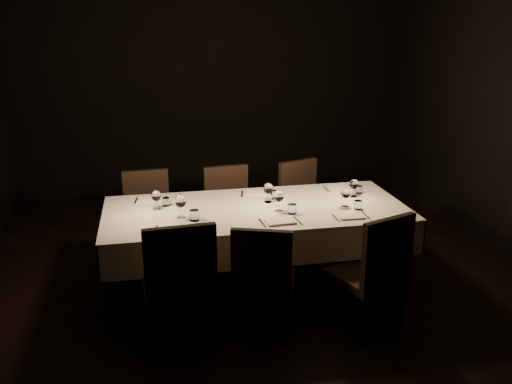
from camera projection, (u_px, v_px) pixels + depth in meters
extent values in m
cube|color=black|center=(256.00, 290.00, 4.77)|extent=(5.00, 6.00, 0.01)
cube|color=black|center=(211.00, 81.00, 7.12)|extent=(5.00, 0.01, 3.00)
cube|color=black|center=(468.00, 304.00, 1.52)|extent=(5.00, 0.01, 3.00)
cube|color=black|center=(256.00, 211.00, 4.55)|extent=(2.40, 1.00, 0.04)
cylinder|color=black|center=(121.00, 287.00, 4.06)|extent=(0.07, 0.07, 0.71)
cylinder|color=black|center=(124.00, 244.00, 4.85)|extent=(0.07, 0.07, 0.71)
cylinder|color=black|center=(398.00, 261.00, 4.49)|extent=(0.07, 0.07, 0.71)
cylinder|color=black|center=(360.00, 226.00, 5.27)|extent=(0.07, 0.07, 0.71)
cube|color=beige|center=(256.00, 208.00, 4.54)|extent=(2.52, 1.12, 0.01)
cube|color=beige|center=(244.00, 204.00, 5.11)|extent=(2.52, 0.01, 0.28)
cube|color=beige|center=(271.00, 250.00, 4.07)|extent=(2.52, 0.01, 0.28)
cube|color=beige|center=(394.00, 215.00, 4.83)|extent=(0.01, 1.12, 0.28)
cube|color=beige|center=(103.00, 236.00, 4.35)|extent=(0.01, 1.12, 0.28)
cylinder|color=black|center=(202.00, 302.00, 4.14)|extent=(0.04, 0.04, 0.42)
cylinder|color=black|center=(212.00, 329.00, 3.77)|extent=(0.04, 0.04, 0.42)
cylinder|color=black|center=(149.00, 309.00, 4.03)|extent=(0.04, 0.04, 0.42)
cylinder|color=black|center=(154.00, 338.00, 3.67)|extent=(0.04, 0.04, 0.42)
cube|color=black|center=(178.00, 289.00, 3.83)|extent=(0.51, 0.51, 0.06)
cube|color=black|center=(181.00, 264.00, 3.55)|extent=(0.48, 0.08, 0.52)
cube|color=silver|center=(176.00, 229.00, 4.06)|extent=(0.26, 0.18, 0.02)
cube|color=silver|center=(156.00, 231.00, 4.03)|extent=(0.04, 0.22, 0.01)
cube|color=silver|center=(197.00, 228.00, 4.09)|extent=(0.04, 0.22, 0.01)
cylinder|color=white|center=(194.00, 215.00, 4.24)|extent=(0.08, 0.08, 0.08)
cylinder|color=white|center=(181.00, 217.00, 4.31)|extent=(0.07, 0.07, 0.00)
cylinder|color=white|center=(181.00, 212.00, 4.30)|extent=(0.01, 0.01, 0.09)
ellipsoid|color=white|center=(181.00, 201.00, 4.27)|extent=(0.10, 0.10, 0.11)
cylinder|color=black|center=(289.00, 299.00, 4.23)|extent=(0.04, 0.04, 0.37)
cylinder|color=black|center=(286.00, 322.00, 3.90)|extent=(0.04, 0.04, 0.37)
cylinder|color=black|center=(245.00, 296.00, 4.27)|extent=(0.04, 0.04, 0.37)
cylinder|color=black|center=(238.00, 319.00, 3.94)|extent=(0.04, 0.04, 0.37)
cube|color=black|center=(265.00, 283.00, 4.02)|extent=(0.55, 0.55, 0.06)
cube|color=black|center=(262.00, 261.00, 3.76)|extent=(0.42, 0.19, 0.47)
cube|color=silver|center=(280.00, 221.00, 4.21)|extent=(0.23, 0.16, 0.02)
cube|color=silver|center=(262.00, 223.00, 4.18)|extent=(0.03, 0.20, 0.01)
cube|color=silver|center=(298.00, 221.00, 4.24)|extent=(0.03, 0.20, 0.01)
cylinder|color=white|center=(292.00, 209.00, 4.39)|extent=(0.07, 0.07, 0.08)
cylinder|color=white|center=(279.00, 211.00, 4.46)|extent=(0.07, 0.07, 0.00)
cylinder|color=white|center=(279.00, 206.00, 4.45)|extent=(0.01, 0.01, 0.09)
ellipsoid|color=white|center=(279.00, 196.00, 4.42)|extent=(0.09, 0.09, 0.10)
cylinder|color=black|center=(366.00, 287.00, 4.38)|extent=(0.04, 0.04, 0.40)
cylinder|color=black|center=(400.00, 308.00, 4.07)|extent=(0.04, 0.04, 0.40)
cylinder|color=black|center=(329.00, 300.00, 4.19)|extent=(0.04, 0.04, 0.40)
cylinder|color=black|center=(363.00, 322.00, 3.88)|extent=(0.04, 0.04, 0.40)
cube|color=black|center=(366.00, 276.00, 4.06)|extent=(0.59, 0.59, 0.06)
cube|color=black|center=(388.00, 251.00, 3.82)|extent=(0.45, 0.21, 0.50)
cube|color=silver|center=(351.00, 216.00, 4.32)|extent=(0.21, 0.14, 0.01)
cube|color=silver|center=(336.00, 218.00, 4.29)|extent=(0.02, 0.19, 0.01)
cube|color=silver|center=(366.00, 216.00, 4.34)|extent=(0.02, 0.19, 0.01)
cylinder|color=white|center=(358.00, 205.00, 4.50)|extent=(0.07, 0.07, 0.07)
cylinder|color=white|center=(345.00, 206.00, 4.57)|extent=(0.06, 0.06, 0.00)
cylinder|color=white|center=(345.00, 202.00, 4.56)|extent=(0.01, 0.01, 0.08)
ellipsoid|color=white|center=(346.00, 193.00, 4.54)|extent=(0.08, 0.08, 0.09)
cylinder|color=black|center=(133.00, 256.00, 4.99)|extent=(0.04, 0.04, 0.38)
cylinder|color=black|center=(131.00, 242.00, 5.32)|extent=(0.04, 0.04, 0.38)
cylinder|color=black|center=(171.00, 252.00, 5.08)|extent=(0.04, 0.04, 0.38)
cylinder|color=black|center=(167.00, 238.00, 5.40)|extent=(0.04, 0.04, 0.38)
cube|color=black|center=(149.00, 226.00, 5.13)|extent=(0.46, 0.46, 0.06)
cube|color=black|center=(146.00, 194.00, 5.22)|extent=(0.43, 0.07, 0.47)
cube|color=silver|center=(151.00, 199.00, 4.73)|extent=(0.21, 0.14, 0.01)
cube|color=silver|center=(136.00, 201.00, 4.71)|extent=(0.03, 0.18, 0.01)
cube|color=silver|center=(165.00, 199.00, 4.76)|extent=(0.03, 0.18, 0.01)
cylinder|color=white|center=(166.00, 202.00, 4.58)|extent=(0.07, 0.07, 0.07)
cylinder|color=white|center=(157.00, 209.00, 4.50)|extent=(0.06, 0.06, 0.00)
cylinder|color=white|center=(157.00, 205.00, 4.49)|extent=(0.01, 0.01, 0.08)
ellipsoid|color=white|center=(156.00, 196.00, 4.46)|extent=(0.08, 0.08, 0.09)
cylinder|color=black|center=(218.00, 251.00, 5.10)|extent=(0.04, 0.04, 0.38)
cylinder|color=black|center=(210.00, 237.00, 5.42)|extent=(0.04, 0.04, 0.38)
cylinder|color=black|center=(255.00, 246.00, 5.20)|extent=(0.04, 0.04, 0.38)
cylinder|color=black|center=(244.00, 233.00, 5.53)|extent=(0.04, 0.04, 0.38)
cube|color=black|center=(231.00, 221.00, 5.25)|extent=(0.48, 0.48, 0.06)
cube|color=black|center=(226.00, 189.00, 5.34)|extent=(0.44, 0.10, 0.47)
cube|color=silver|center=(257.00, 193.00, 4.91)|extent=(0.23, 0.17, 0.02)
cube|color=silver|center=(242.00, 194.00, 4.89)|extent=(0.05, 0.19, 0.01)
cube|color=silver|center=(271.00, 192.00, 4.94)|extent=(0.05, 0.19, 0.01)
cylinder|color=white|center=(276.00, 195.00, 4.76)|extent=(0.07, 0.07, 0.08)
cylinder|color=white|center=(268.00, 202.00, 4.68)|extent=(0.07, 0.07, 0.00)
cylinder|color=white|center=(268.00, 197.00, 4.67)|extent=(0.01, 0.01, 0.08)
ellipsoid|color=white|center=(268.00, 188.00, 4.64)|extent=(0.08, 0.08, 0.10)
cylinder|color=black|center=(304.00, 243.00, 5.29)|extent=(0.04, 0.04, 0.38)
cylinder|color=black|center=(283.00, 231.00, 5.58)|extent=(0.04, 0.04, 0.38)
cylinder|color=black|center=(332.00, 235.00, 5.46)|extent=(0.04, 0.04, 0.38)
cylinder|color=black|center=(311.00, 225.00, 5.76)|extent=(0.04, 0.04, 0.38)
cube|color=black|center=(308.00, 213.00, 5.45)|extent=(0.56, 0.56, 0.06)
cube|color=black|center=(298.00, 183.00, 5.53)|extent=(0.43, 0.20, 0.48)
cube|color=silver|center=(339.00, 188.00, 5.06)|extent=(0.20, 0.13, 0.01)
cube|color=silver|center=(326.00, 189.00, 5.04)|extent=(0.01, 0.18, 0.01)
cube|color=silver|center=(352.00, 187.00, 5.09)|extent=(0.01, 0.18, 0.01)
cylinder|color=white|center=(359.00, 190.00, 4.91)|extent=(0.06, 0.06, 0.07)
cylinder|color=white|center=(354.00, 196.00, 4.83)|extent=(0.06, 0.06, 0.00)
cylinder|color=white|center=(354.00, 192.00, 4.82)|extent=(0.01, 0.01, 0.08)
ellipsoid|color=white|center=(354.00, 184.00, 4.79)|extent=(0.08, 0.08, 0.09)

